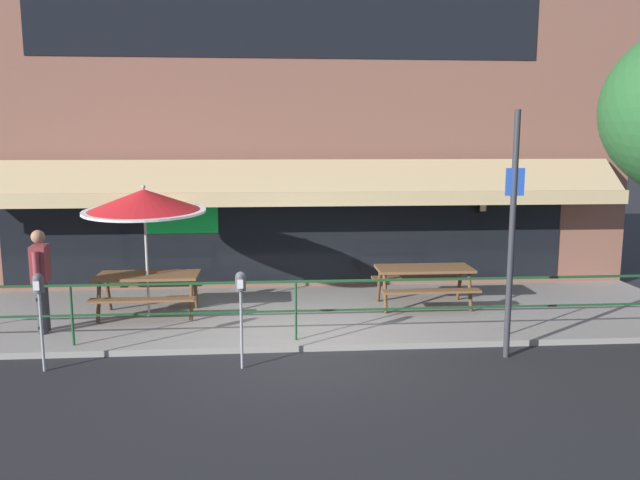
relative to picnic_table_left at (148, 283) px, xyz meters
name	(u,v)px	position (x,y,z in m)	size (l,w,h in m)	color
ground_plane	(297,352)	(2.60, -1.91, -0.71)	(120.00, 120.00, 0.00)	#232326
patio_deck	(293,314)	(2.60, 0.09, -0.66)	(15.00, 4.00, 0.10)	gray
restaurant_building	(288,106)	(2.60, 2.32, 3.26)	(15.00, 1.60, 8.00)	brown
patio_railing	(296,297)	(2.60, -1.61, 0.09)	(13.84, 0.04, 0.97)	#194723
picnic_table_left	(148,283)	(0.00, 0.00, 0.00)	(1.80, 1.42, 0.76)	brown
picnic_table_centre	(424,275)	(5.11, 0.23, 0.00)	(1.80, 1.42, 0.76)	brown
patio_umbrella_left	(144,202)	(0.00, -0.04, 1.47)	(2.14, 2.14, 2.38)	#B7B2A8
pedestrian_walking	(41,276)	(-1.54, -0.87, 0.35)	(0.29, 0.62, 1.71)	#333338
parking_meter_near	(39,292)	(-1.01, -2.43, 0.44)	(0.15, 0.16, 1.42)	gray
parking_meter_far	(241,291)	(1.79, -2.54, 0.44)	(0.15, 0.16, 1.42)	gray
street_sign_pole	(512,233)	(5.75, -2.36, 1.19)	(0.28, 0.09, 3.68)	#2D2D33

